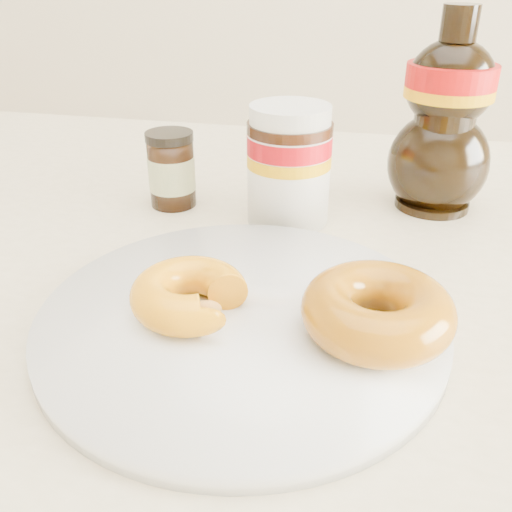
% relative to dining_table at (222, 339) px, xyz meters
% --- Properties ---
extents(dining_table, '(1.40, 0.90, 0.75)m').
position_rel_dining_table_xyz_m(dining_table, '(0.00, 0.00, 0.00)').
color(dining_table, beige).
rests_on(dining_table, ground).
extents(plate, '(0.30, 0.30, 0.02)m').
position_rel_dining_table_xyz_m(plate, '(0.04, -0.09, 0.09)').
color(plate, white).
rests_on(plate, dining_table).
extents(donut_bitten, '(0.11, 0.11, 0.03)m').
position_rel_dining_table_xyz_m(donut_bitten, '(0.01, -0.10, 0.11)').
color(donut_bitten, orange).
rests_on(donut_bitten, plate).
extents(donut_whole, '(0.14, 0.14, 0.04)m').
position_rel_dining_table_xyz_m(donut_whole, '(0.14, -0.10, 0.12)').
color(donut_whole, '#975309').
rests_on(donut_whole, plate).
extents(nutella_jar, '(0.08, 0.08, 0.12)m').
position_rel_dining_table_xyz_m(nutella_jar, '(0.04, 0.11, 0.15)').
color(nutella_jar, white).
rests_on(nutella_jar, dining_table).
extents(syrup_bottle, '(0.12, 0.11, 0.21)m').
position_rel_dining_table_xyz_m(syrup_bottle, '(0.19, 0.18, 0.19)').
color(syrup_bottle, black).
rests_on(syrup_bottle, dining_table).
extents(dark_jar, '(0.05, 0.05, 0.08)m').
position_rel_dining_table_xyz_m(dark_jar, '(-0.09, 0.12, 0.12)').
color(dark_jar, black).
rests_on(dark_jar, dining_table).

